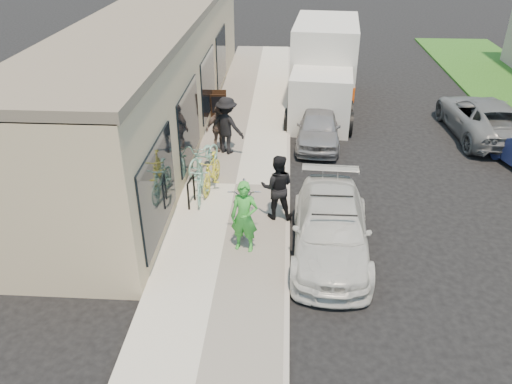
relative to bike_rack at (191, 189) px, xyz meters
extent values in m
plane|color=black|center=(3.08, -1.74, -0.63)|extent=(120.00, 120.00, 0.00)
cube|color=#BCB8A9|center=(1.08, 1.26, -0.56)|extent=(3.00, 34.00, 0.15)
cube|color=#9E9890|center=(2.63, 1.26, -0.57)|extent=(0.12, 34.00, 0.13)
cube|color=#C6B189|center=(-2.17, 6.26, 1.37)|extent=(3.50, 20.00, 4.00)
cube|color=#6E6353|center=(-2.17, 6.26, 3.47)|extent=(3.60, 20.00, 0.25)
cube|color=black|center=(-0.40, -1.74, 0.97)|extent=(0.06, 3.00, 2.20)
cube|color=black|center=(-0.40, 2.26, 0.97)|extent=(0.06, 3.00, 2.20)
cube|color=black|center=(-0.40, 6.26, 0.97)|extent=(0.06, 3.00, 2.20)
cube|color=black|center=(-0.40, 10.26, 0.97)|extent=(0.06, 3.00, 2.20)
cylinder|color=black|center=(-0.03, -0.25, -0.10)|extent=(0.06, 0.06, 0.77)
cylinder|color=black|center=(0.03, 0.25, -0.10)|extent=(0.06, 0.06, 0.77)
cylinder|color=black|center=(0.00, 0.00, 0.29)|extent=(0.12, 0.52, 0.06)
cube|color=black|center=(-0.09, 6.53, 0.02)|extent=(0.61, 0.28, 0.99)
cube|color=black|center=(-0.11, 6.89, 0.02)|extent=(0.61, 0.28, 0.99)
cube|color=black|center=(-0.09, 6.50, 0.07)|extent=(0.49, 0.19, 0.71)
imported|color=silver|center=(3.65, -1.68, 0.01)|extent=(2.00, 4.51, 1.29)
cylinder|color=black|center=(3.65, -2.17, 0.67)|extent=(1.02, 0.04, 0.04)
cylinder|color=black|center=(3.65, -1.31, 0.67)|extent=(1.02, 0.04, 0.04)
imported|color=gray|center=(3.67, 4.77, 0.00)|extent=(1.74, 3.78, 1.25)
cube|color=silver|center=(3.77, 6.19, 0.41)|extent=(2.40, 2.40, 2.09)
cube|color=black|center=(3.77, 6.19, 0.85)|extent=(2.03, 0.26, 0.99)
cube|color=silver|center=(4.08, 9.47, 1.07)|extent=(2.95, 4.84, 3.19)
cube|color=#D84B0C|center=(4.08, 9.47, 0.36)|extent=(2.97, 4.86, 0.61)
cylinder|color=black|center=(2.63, 5.74, -0.19)|extent=(0.36, 0.90, 0.88)
cylinder|color=black|center=(4.82, 5.53, -0.19)|extent=(0.36, 0.90, 0.88)
cylinder|color=black|center=(2.74, 6.94, -0.19)|extent=(0.36, 0.90, 0.88)
cylinder|color=black|center=(4.93, 6.74, -0.19)|extent=(0.36, 0.90, 0.88)
cylinder|color=black|center=(3.13, 11.11, -0.19)|extent=(0.36, 0.90, 0.88)
cylinder|color=black|center=(5.32, 10.90, -0.19)|extent=(0.36, 0.90, 0.88)
imported|color=slate|center=(9.64, 5.84, 0.05)|extent=(2.48, 5.03, 1.37)
imported|color=#B2B2B4|center=(1.51, -0.67, 0.12)|extent=(0.99, 2.36, 1.21)
imported|color=green|center=(1.61, -1.94, 0.41)|extent=(0.72, 0.55, 1.78)
imported|color=black|center=(2.34, -0.45, 0.40)|extent=(0.86, 0.67, 1.77)
imported|color=#84C5B0|center=(0.18, 0.45, 0.03)|extent=(0.62, 1.73, 1.02)
imported|color=#84C5B0|center=(0.02, 2.16, -0.02)|extent=(1.21, 1.88, 0.93)
imported|color=yellow|center=(0.43, 0.98, 0.03)|extent=(0.70, 1.75, 1.02)
imported|color=black|center=(0.60, 3.45, 0.47)|extent=(1.42, 1.21, 1.91)
imported|color=brown|center=(0.28, 3.64, 0.30)|extent=(0.93, 0.90, 1.56)
camera|label=1|loc=(2.47, -11.64, 6.61)|focal=35.00mm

